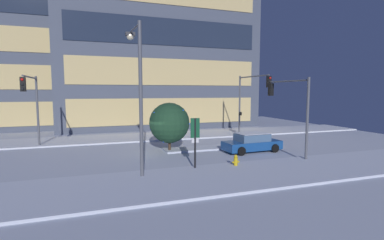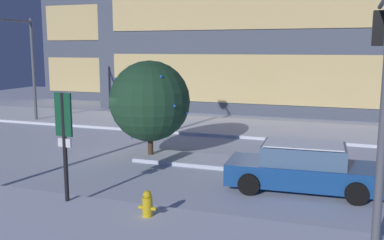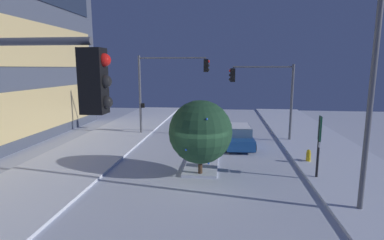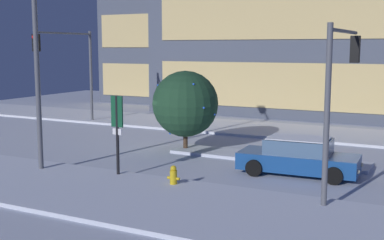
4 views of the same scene
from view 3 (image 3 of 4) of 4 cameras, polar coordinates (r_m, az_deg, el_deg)
name	(u,v)px [view 3 (image 3 of 4)]	position (r m, az deg, el deg)	size (l,w,h in m)	color
ground	(202,182)	(14.77, 1.96, -11.77)	(52.00, 52.00, 0.00)	silver
curb_strip_near	(371,188)	(16.15, 30.89, -11.03)	(52.00, 5.20, 0.14)	silver
curb_strip_far	(52,175)	(17.10, -25.08, -9.42)	(52.00, 5.20, 0.14)	silver
median_strip	(205,152)	(19.51, 2.46, -6.13)	(9.00, 1.80, 0.14)	silver
car_near	(238,136)	(21.32, 8.75, -3.07)	(4.78, 2.23, 1.49)	#19478C
traffic_light_corner_near_right	(265,87)	(22.90, 13.78, 6.04)	(0.32, 4.73, 5.71)	#565960
traffic_light_corner_far_right	(166,80)	(24.33, -4.93, 7.53)	(0.32, 5.75, 6.42)	#565960
street_lamp_arched	(354,69)	(12.22, 28.43, 8.54)	(0.57, 2.73, 8.43)	#565960
fire_hydrant	(308,157)	(18.68, 21.22, -6.51)	(0.48, 0.26, 0.82)	gold
parking_info_sign	(319,140)	(15.78, 22.98, -3.44)	(0.55, 0.12, 3.17)	black
decorated_tree_median	(200,132)	(14.99, 1.61, -2.28)	(3.19, 3.18, 3.89)	#473323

